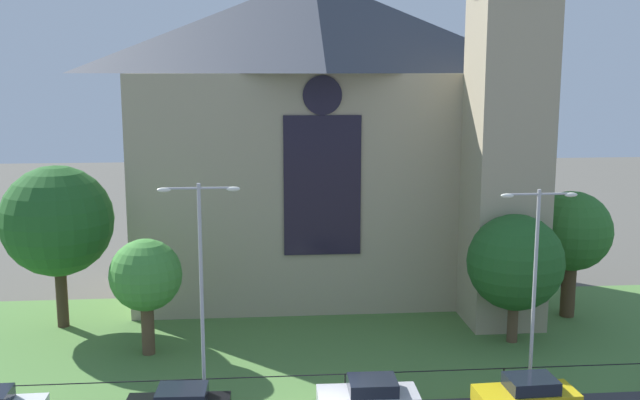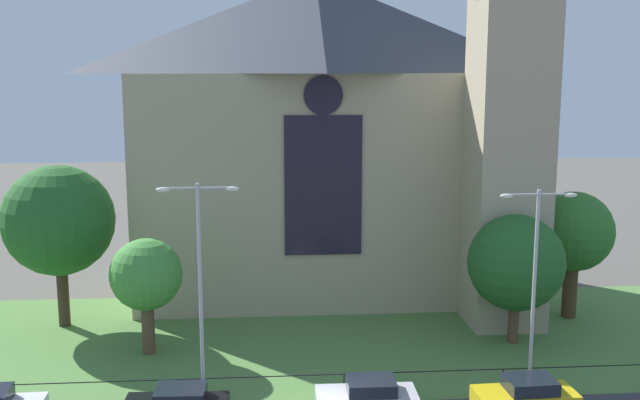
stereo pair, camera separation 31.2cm
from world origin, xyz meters
name	(u,v)px [view 2 (the right image)]	position (x,y,z in m)	size (l,w,h in m)	color
ground	(309,338)	(0.00, 10.00, 0.00)	(160.00, 160.00, 0.00)	#56544C
grass_verge	(312,352)	(0.00, 8.00, 0.00)	(120.00, 20.00, 0.01)	#517F3D
church_building	(328,133)	(1.81, 19.01, 10.27)	(23.20, 16.20, 26.00)	tan
iron_railing	(344,377)	(1.03, 2.50, 0.96)	(28.50, 0.07, 1.13)	black
tree_left_far	(59,221)	(-13.60, 13.03, 6.02)	(6.11, 6.11, 9.10)	#423021
tree_right_far	(573,233)	(15.30, 12.31, 5.01)	(4.58, 4.58, 7.38)	#4C3823
tree_left_near	(146,276)	(-8.26, 8.47, 4.06)	(3.61, 3.61, 5.94)	brown
tree_right_near	(516,263)	(10.67, 8.53, 4.31)	(5.03, 5.03, 6.84)	brown
streetlamp_near	(200,269)	(-5.05, 2.40, 5.98)	(3.37, 0.26, 9.61)	#B2B2B7
streetlamp_far	(535,268)	(9.30, 2.40, 5.74)	(3.37, 0.26, 9.16)	#B2B2B7
parked_car_silver	(367,397)	(1.84, 0.95, 0.74)	(4.23, 2.09, 1.51)	#B7B7BC
parked_car_yellow	(526,396)	(8.47, 0.53, 0.74)	(4.27, 2.17, 1.51)	gold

